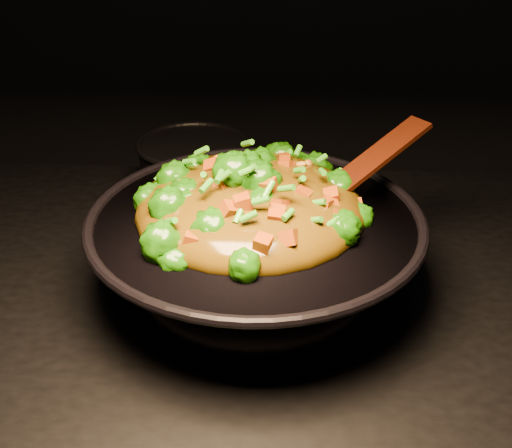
# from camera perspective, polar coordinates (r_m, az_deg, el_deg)

# --- Properties ---
(wok) EXTENTS (0.53, 0.53, 0.13)m
(wok) POSITION_cam_1_polar(r_m,az_deg,el_deg) (0.94, -0.03, -2.96)
(wok) COLOR black
(wok) RESTS_ON stovetop
(stir_fry) EXTENTS (0.35, 0.35, 0.11)m
(stir_fry) POSITION_cam_1_polar(r_m,az_deg,el_deg) (0.89, -0.53, 4.20)
(stir_fry) COLOR #1D6106
(stir_fry) RESTS_ON wok
(spatula) EXTENTS (0.23, 0.19, 0.11)m
(spatula) POSITION_cam_1_polar(r_m,az_deg,el_deg) (0.94, 8.86, 4.50)
(spatula) COLOR #341005
(spatula) RESTS_ON wok
(back_pot) EXTENTS (0.25, 0.25, 0.11)m
(back_pot) POSITION_cam_1_polar(r_m,az_deg,el_deg) (1.23, -5.57, 4.89)
(back_pot) COLOR black
(back_pot) RESTS_ON stovetop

